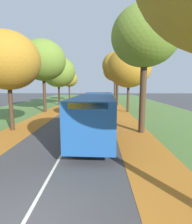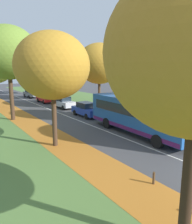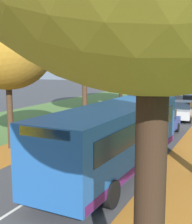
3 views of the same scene
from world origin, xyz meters
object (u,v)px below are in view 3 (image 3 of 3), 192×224
(tree_left_far, at_px, (121,51))
(tree_left_distant, at_px, (148,61))
(car_silver_following, at_px, (182,111))
(bus, at_px, (117,135))
(tree_left_near, at_px, (7,48))
(tree_left_mid, at_px, (84,37))
(car_blue_lead, at_px, (162,123))
(car_red_third_in_line, at_px, (191,102))

(tree_left_far, bearing_deg, tree_left_distant, 89.44)
(tree_left_distant, bearing_deg, car_silver_following, -64.81)
(bus, bearing_deg, tree_left_near, 169.42)
(tree_left_near, xyz_separation_m, tree_left_mid, (-0.43, 10.04, 1.41))
(tree_left_mid, bearing_deg, tree_left_near, -87.57)
(tree_left_far, distance_m, tree_left_distant, 10.61)
(car_silver_following, bearing_deg, bus, -91.12)
(car_blue_lead, relative_size, car_silver_following, 0.99)
(car_red_third_in_line, bearing_deg, tree_left_distant, 127.05)
(tree_left_mid, relative_size, bus, 0.93)
(tree_left_near, xyz_separation_m, car_silver_following, (7.22, 13.38, -4.77))
(tree_left_mid, distance_m, car_blue_lead, 10.11)
(tree_left_near, bearing_deg, tree_left_far, 91.62)
(tree_left_mid, xyz_separation_m, car_blue_lead, (7.41, -3.02, -6.18))
(tree_left_near, relative_size, car_silver_following, 1.84)
(car_silver_following, bearing_deg, car_red_third_in_line, 91.38)
(tree_left_far, distance_m, bus, 22.16)
(bus, height_order, car_blue_lead, bus)
(car_silver_following, relative_size, car_red_third_in_line, 1.01)
(car_silver_following, bearing_deg, tree_left_mid, -156.41)
(tree_left_mid, height_order, car_blue_lead, tree_left_mid)
(tree_left_near, xyz_separation_m, car_red_third_in_line, (7.06, 19.72, -4.77))
(tree_left_near, distance_m, tree_left_far, 19.10)
(tree_left_far, height_order, bus, tree_left_far)
(tree_left_mid, xyz_separation_m, tree_left_far, (-0.11, 9.04, -0.82))
(tree_left_distant, bearing_deg, bus, -76.61)
(tree_left_near, distance_m, tree_left_distant, 29.66)
(tree_left_far, xyz_separation_m, car_silver_following, (7.76, -5.71, -5.36))
(tree_left_near, relative_size, tree_left_far, 0.87)
(tree_left_distant, xyz_separation_m, car_blue_lead, (7.42, -22.63, -4.41))
(car_red_third_in_line, bearing_deg, tree_left_mid, -127.75)
(bus, xyz_separation_m, car_silver_following, (0.29, 14.67, -0.89))
(bus, height_order, car_red_third_in_line, bus)
(tree_left_near, distance_m, car_silver_following, 15.93)
(tree_left_distant, distance_m, car_blue_lead, 24.22)
(tree_left_mid, relative_size, tree_left_distant, 1.37)
(tree_left_far, relative_size, tree_left_distant, 1.26)
(bus, bearing_deg, car_red_third_in_line, 89.63)
(tree_left_distant, height_order, car_silver_following, tree_left_distant)
(tree_left_distant, distance_m, bus, 32.01)
(tree_left_near, bearing_deg, tree_left_distant, 90.84)
(tree_left_far, xyz_separation_m, bus, (7.47, -20.38, -4.47))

